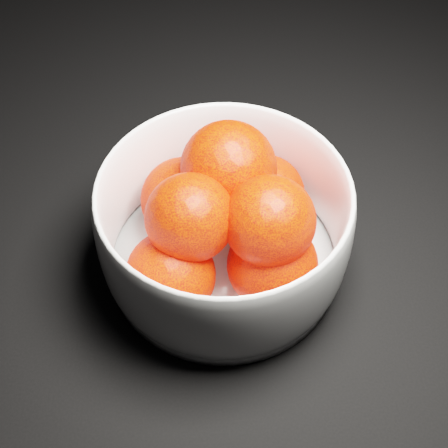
{
  "coord_description": "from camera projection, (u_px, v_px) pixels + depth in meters",
  "views": [
    {
      "loc": [
        -0.2,
        -0.26,
        0.46
      ],
      "look_at": [
        -0.17,
        0.07,
        0.06
      ],
      "focal_mm": 50.0,
      "sensor_mm": 36.0,
      "label": 1
    }
  ],
  "objects": [
    {
      "name": "orange_pile",
      "position": [
        225.0,
        217.0,
        0.51
      ],
      "size": [
        0.16,
        0.15,
        0.12
      ],
      "color": "#FF1B03",
      "rests_on": "bowl"
    },
    {
      "name": "bowl",
      "position": [
        224.0,
        228.0,
        0.52
      ],
      "size": [
        0.21,
        0.21,
        0.1
      ],
      "rotation": [
        0.0,
        0.0,
        -0.39
      ],
      "color": "white",
      "rests_on": "ground"
    },
    {
      "name": "ground",
      "position": [
        434.0,
        314.0,
        0.53
      ],
      "size": [
        3.0,
        3.0,
        0.0
      ],
      "primitive_type": "cube",
      "color": "black",
      "rests_on": "ground"
    }
  ]
}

